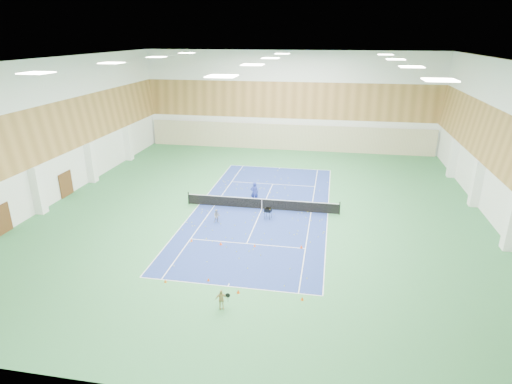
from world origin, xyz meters
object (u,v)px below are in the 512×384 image
(child_apron, at_px, (221,299))
(ball_cart, at_px, (268,213))
(coach, at_px, (254,192))
(tennis_net, at_px, (262,203))
(child_court, at_px, (217,216))

(child_apron, bearing_deg, ball_cart, 64.43)
(child_apron, bearing_deg, coach, 71.42)
(tennis_net, height_order, child_court, tennis_net)
(child_apron, height_order, ball_cart, child_apron)
(coach, distance_m, child_court, 5.11)
(tennis_net, height_order, ball_cart, tennis_net)
(coach, bearing_deg, child_court, 47.93)
(tennis_net, relative_size, ball_cart, 13.99)
(child_court, height_order, child_apron, child_apron)
(child_court, bearing_deg, coach, 51.37)
(tennis_net, bearing_deg, ball_cart, -66.51)
(coach, height_order, child_court, coach)
(tennis_net, distance_m, coach, 1.67)
(child_apron, relative_size, ball_cart, 1.25)
(coach, bearing_deg, tennis_net, 105.58)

